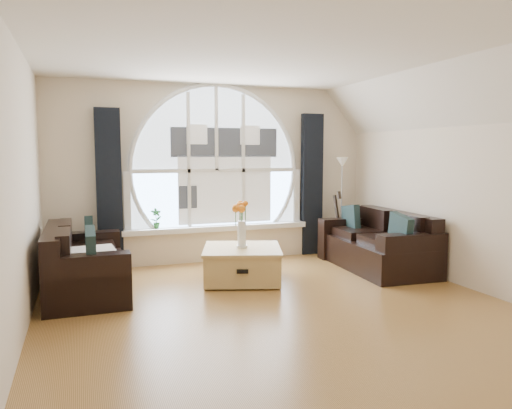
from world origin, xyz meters
name	(u,v)px	position (x,y,z in m)	size (l,w,h in m)	color
ground	(285,312)	(0.00, 0.00, 0.00)	(5.00, 5.50, 0.01)	brown
ceiling	(287,49)	(0.00, 0.00, 2.70)	(5.00, 5.50, 0.01)	silver
wall_back	(216,174)	(0.00, 2.75, 1.35)	(5.00, 0.01, 2.70)	beige
wall_front	(506,217)	(0.00, -2.75, 1.35)	(5.00, 0.01, 2.70)	beige
wall_left	(16,190)	(-2.50, 0.00, 1.35)	(0.01, 5.50, 2.70)	beige
wall_right	(478,180)	(2.50, 0.00, 1.35)	(0.01, 5.50, 2.70)	beige
attic_slope	(461,94)	(2.20, 0.00, 2.35)	(0.92, 5.50, 0.72)	silver
arched_window	(216,156)	(0.00, 2.72, 1.62)	(2.60, 0.06, 2.15)	silver
window_sill	(218,228)	(0.00, 2.65, 0.51)	(2.90, 0.22, 0.08)	white
window_frame	(216,156)	(0.00, 2.69, 1.62)	(2.76, 0.08, 2.15)	white
neighbor_house	(226,164)	(0.15, 2.71, 1.50)	(1.70, 0.02, 1.50)	silver
curtain_left	(109,190)	(-1.60, 2.63, 1.15)	(0.35, 0.12, 2.30)	black
curtain_right	(312,185)	(1.60, 2.63, 1.15)	(0.35, 0.12, 2.30)	black
sofa_left	(86,260)	(-1.95, 1.48, 0.40)	(0.89, 1.79, 0.79)	black
sofa_right	(376,241)	(2.01, 1.35, 0.40)	(0.92, 1.85, 0.82)	black
coffee_chest	(242,263)	(-0.03, 1.35, 0.24)	(0.99, 0.99, 0.48)	tan
throw_blanket	(91,256)	(-1.89, 1.21, 0.50)	(0.55, 0.55, 0.10)	silver
vase_flowers	(242,218)	(-0.03, 1.36, 0.83)	(0.24, 0.24, 0.70)	white
floor_lamp	(341,206)	(2.07, 2.47, 0.80)	(0.24, 0.24, 1.60)	#B2B2B2
guitar	(335,223)	(1.89, 2.35, 0.53)	(0.36, 0.24, 1.06)	brown
potted_plant	(156,218)	(-0.94, 2.65, 0.70)	(0.16, 0.11, 0.31)	#1E6023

